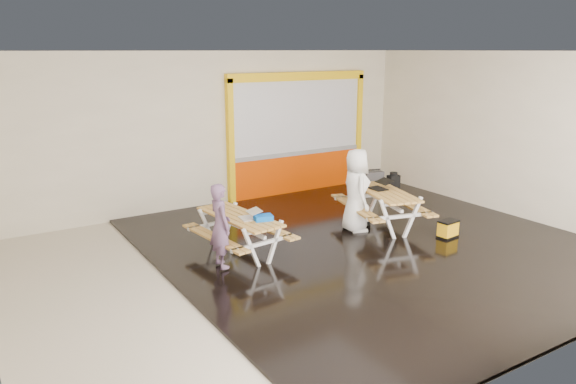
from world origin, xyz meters
TOP-DOWN VIEW (x-y plane):
  - room at (0.00, 0.00)m, footprint 10.02×8.02m
  - deck at (1.25, 0.00)m, footprint 7.50×7.98m
  - kiosk at (2.20, 3.93)m, footprint 3.88×0.16m
  - picnic_table_left at (-1.05, 0.82)m, footprint 1.45×1.97m
  - picnic_table_right at (2.09, 0.68)m, footprint 1.84×2.31m
  - person_left at (-1.60, 0.40)m, footprint 0.36×0.52m
  - person_right at (1.48, 0.76)m, footprint 0.76×0.94m
  - laptop_left at (-0.97, 0.58)m, footprint 0.38×0.35m
  - laptop_right at (2.10, 0.74)m, footprint 0.45×0.40m
  - blue_pouch at (-0.82, 0.37)m, footprint 0.34×0.27m
  - toolbox at (2.48, 1.40)m, footprint 0.45×0.30m
  - backpack at (2.88, 1.22)m, footprint 0.27×0.18m
  - dark_case at (1.68, 0.94)m, footprint 0.49×0.40m
  - fluke_bag at (2.69, -0.54)m, footprint 0.42×0.30m

SIDE VIEW (x-z plane):
  - deck at x=1.25m, z-range 0.00..0.05m
  - dark_case at x=1.68m, z-range 0.05..0.22m
  - fluke_bag at x=2.69m, z-range 0.04..0.38m
  - picnic_table_left at x=-1.05m, z-range 0.20..0.94m
  - picnic_table_right at x=2.09m, z-range 0.21..1.03m
  - backpack at x=2.88m, z-range 0.53..0.96m
  - person_left at x=-1.60m, z-range 0.08..1.47m
  - blue_pouch at x=-0.82m, z-range 0.74..0.83m
  - laptop_left at x=-0.97m, z-range 0.72..0.86m
  - person_right at x=1.48m, z-range 0.02..1.68m
  - laptop_right at x=2.10m, z-range 0.78..0.96m
  - toolbox at x=2.48m, z-range 0.79..1.02m
  - kiosk at x=2.20m, z-range -0.06..2.94m
  - room at x=0.00m, z-range -0.01..3.51m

